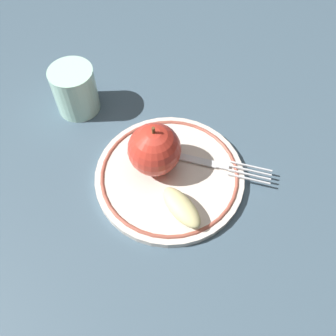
# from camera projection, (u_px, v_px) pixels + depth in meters

# --- Properties ---
(ground_plane) EXTENTS (2.00, 2.00, 0.00)m
(ground_plane) POSITION_uv_depth(u_px,v_px,m) (161.00, 173.00, 0.61)
(ground_plane) COLOR #415869
(plate) EXTENTS (0.24, 0.24, 0.01)m
(plate) POSITION_uv_depth(u_px,v_px,m) (168.00, 177.00, 0.59)
(plate) COLOR silver
(plate) RESTS_ON ground_plane
(apple_red_whole) EXTENTS (0.08, 0.08, 0.09)m
(apple_red_whole) POSITION_uv_depth(u_px,v_px,m) (154.00, 150.00, 0.56)
(apple_red_whole) COLOR red
(apple_red_whole) RESTS_ON plate
(apple_slice_front) EXTENTS (0.06, 0.08, 0.02)m
(apple_slice_front) POSITION_uv_depth(u_px,v_px,m) (181.00, 207.00, 0.54)
(apple_slice_front) COLOR beige
(apple_slice_front) RESTS_ON plate
(fork) EXTENTS (0.08, 0.19, 0.00)m
(fork) POSITION_uv_depth(u_px,v_px,m) (208.00, 163.00, 0.60)
(fork) COLOR silver
(fork) RESTS_ON plate
(drinking_glass) EXTENTS (0.08, 0.08, 0.09)m
(drinking_glass) POSITION_uv_depth(u_px,v_px,m) (75.00, 90.00, 0.65)
(drinking_glass) COLOR #B6ECD1
(drinking_glass) RESTS_ON ground_plane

